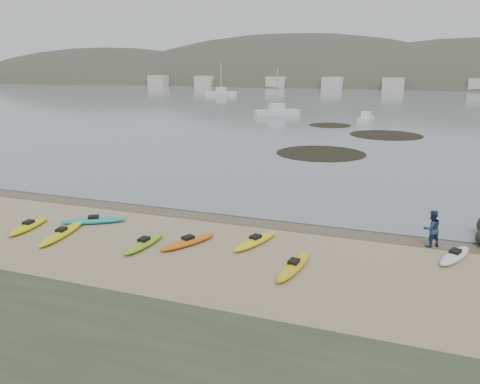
% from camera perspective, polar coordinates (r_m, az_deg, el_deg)
% --- Properties ---
extents(ground, '(600.00, 600.00, 0.00)m').
position_cam_1_polar(ground, '(27.14, -0.00, -3.05)').
color(ground, tan).
rests_on(ground, ground).
extents(wet_sand, '(60.00, 60.00, 0.00)m').
position_cam_1_polar(wet_sand, '(26.87, -0.22, -3.24)').
color(wet_sand, brown).
rests_on(wet_sand, ground).
extents(water, '(1200.00, 1200.00, 0.00)m').
position_cam_1_polar(water, '(324.44, 18.83, 13.08)').
color(water, slate).
rests_on(water, ground).
extents(kayaks, '(22.65, 7.14, 0.34)m').
position_cam_1_polar(kayaks, '(23.46, -7.62, -5.77)').
color(kayaks, yellow).
rests_on(kayaks, ground).
extents(person_east, '(1.13, 1.07, 1.83)m').
position_cam_1_polar(person_east, '(24.38, 22.31, -4.15)').
color(person_east, navy).
rests_on(person_east, ground).
extents(kelp_mats, '(15.52, 29.44, 0.04)m').
position_cam_1_polar(kelp_mats, '(56.66, 13.39, 6.28)').
color(kelp_mats, black).
rests_on(kelp_mats, water).
extents(moored_boats, '(99.53, 69.05, 1.21)m').
position_cam_1_polar(moored_boats, '(109.48, 15.37, 10.63)').
color(moored_boats, silver).
rests_on(moored_boats, ground).
extents(far_town, '(199.00, 5.00, 4.00)m').
position_cam_1_polar(far_town, '(169.36, 19.39, 12.31)').
color(far_town, beige).
rests_on(far_town, ground).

